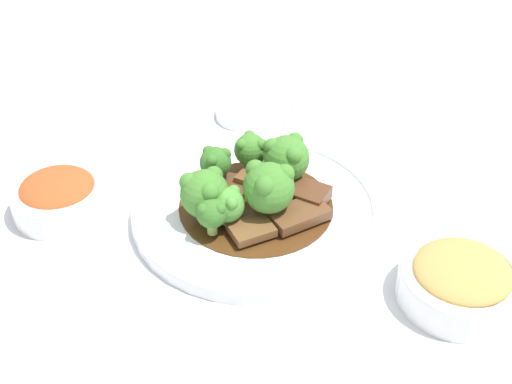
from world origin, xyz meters
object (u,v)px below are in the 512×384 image
Objects in this scene: broccoli_floret_3 at (227,204)px; broccoli_floret_5 at (216,162)px; broccoli_floret_4 at (250,149)px; beef_strip_2 at (262,183)px; broccoli_floret_1 at (211,213)px; beef_strip_3 at (306,194)px; beef_strip_1 at (250,229)px; beef_strip_4 at (299,214)px; broccoli_floret_0 at (286,157)px; side_bowl_appetizer at (461,280)px; broccoli_floret_6 at (205,193)px; side_bowl_kimchi at (58,195)px; beef_strip_0 at (227,194)px; serving_spoon at (275,153)px; broccoli_floret_2 at (269,187)px; main_plate at (256,209)px; sauce_dish at (245,113)px.

broccoli_floret_3 is 0.07m from broccoli_floret_5.
broccoli_floret_3 is 0.91× the size of broccoli_floret_4.
beef_strip_2 is 0.10m from broccoli_floret_1.
broccoli_floret_1 is (0.09, 0.07, 0.02)m from beef_strip_3.
beef_strip_1 is at bearing -174.10° from broccoli_floret_1.
beef_strip_4 is at bearing 125.77° from broccoli_floret_4.
broccoli_floret_0 reaches higher than side_bowl_appetizer.
broccoli_floret_6 is 0.55× the size of side_bowl_kimchi.
beef_strip_0 is 0.26m from side_bowl_appetizer.
beef_strip_0 is 1.34× the size of beef_strip_1.
serving_spoon is at bearing -62.37° from beef_strip_3.
beef_strip_2 is (-0.01, -0.08, 0.00)m from beef_strip_1.
side_bowl_appetizer is at bearing 151.83° from broccoli_floret_5.
broccoli_floret_0 is at bearing -39.40° from side_bowl_appetizer.
beef_strip_4 is at bearing 177.84° from side_bowl_kimchi.
side_bowl_kimchi reaches higher than beef_strip_0.
beef_strip_3 is (-0.05, 0.02, 0.00)m from beef_strip_2.
broccoli_floret_2 is at bearing -147.72° from broccoli_floret_1.
side_bowl_appetizer is (-0.42, 0.09, 0.00)m from side_bowl_kimchi.
main_plate is 5.79× the size of broccoli_floret_4.
broccoli_floret_4 is 0.40× the size of side_bowl_appetizer.
side_bowl_appetizer is (-0.15, 0.12, -0.00)m from beef_strip_3.
beef_strip_0 is 1.26× the size of broccoli_floret_0.
broccoli_floret_6 is (0.06, 0.06, 0.02)m from beef_strip_2.
broccoli_floret_1 reaches higher than main_plate.
serving_spoon is at bearing -118.84° from broccoli_floret_6.
side_bowl_appetizer is (-0.19, 0.08, -0.03)m from broccoli_floret_2.
broccoli_floret_0 is at bearing -173.65° from broccoli_floret_5.
side_bowl_appetizer is (-0.25, 0.05, -0.02)m from broccoli_floret_1.
broccoli_floret_5 reaches higher than beef_strip_1.
side_bowl_appetizer is (-0.20, 0.13, -0.00)m from beef_strip_2.
broccoli_floret_2 reaches higher than broccoli_floret_5.
broccoli_floret_5 is (0.01, -0.09, 0.00)m from broccoli_floret_1.
main_plate is 0.08m from broccoli_floret_1.
beef_strip_1 is 0.97× the size of beef_strip_3.
broccoli_floret_6 is at bearing 3.76° from beef_strip_4.
beef_strip_4 is at bearing -150.46° from beef_strip_1.
main_plate is 0.07m from broccoli_floret_5.
broccoli_floret_0 is 0.08m from broccoli_floret_5.
sauce_dish is (0.01, -0.25, -0.04)m from broccoli_floret_3.
broccoli_floret_4 is 0.10m from broccoli_floret_6.
beef_strip_0 is 0.05m from broccoli_floret_3.
broccoli_floret_1 is 0.75× the size of broccoli_floret_6.
beef_strip_1 is at bearing -14.56° from side_bowl_appetizer.
broccoli_floret_3 is 0.24m from side_bowl_appetizer.
broccoli_floret_6 is 0.24× the size of serving_spoon.
broccoli_floret_2 is at bearing 76.41° from broccoli_floret_0.
beef_strip_2 is 1.29× the size of broccoli_floret_3.
broccoli_floret_5 is 0.19× the size of serving_spoon.
beef_strip_2 reaches higher than beef_strip_4.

